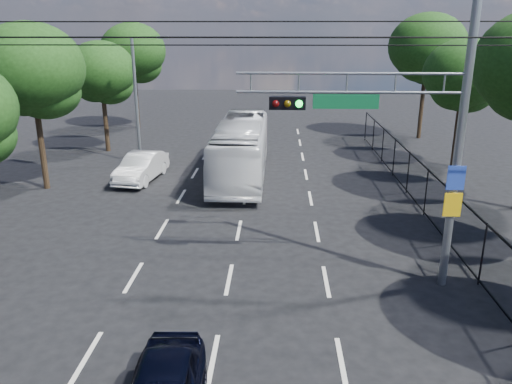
{
  "coord_description": "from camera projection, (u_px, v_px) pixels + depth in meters",
  "views": [
    {
      "loc": [
        1.44,
        -5.83,
        7.34
      ],
      "look_at": [
        0.83,
        8.18,
        2.8
      ],
      "focal_mm": 35.0,
      "sensor_mm": 36.0,
      "label": 1
    }
  ],
  "objects": [
    {
      "name": "lane_markings",
      "position": [
        242.0,
        212.0,
        21.16
      ],
      "size": [
        6.12,
        38.0,
        0.01
      ],
      "color": "beige",
      "rests_on": "ground"
    },
    {
      "name": "signal_mast",
      "position": [
        418.0,
        111.0,
        13.62
      ],
      "size": [
        6.43,
        0.39,
        9.5
      ],
      "color": "slate",
      "rests_on": "ground"
    },
    {
      "name": "streetlight_left",
      "position": [
        139.0,
        95.0,
        27.82
      ],
      "size": [
        2.09,
        0.22,
        7.08
      ],
      "color": "slate",
      "rests_on": "ground"
    },
    {
      "name": "utility_wires",
      "position": [
        228.0,
        35.0,
        14.03
      ],
      "size": [
        22.0,
        5.04,
        0.74
      ],
      "color": "black",
      "rests_on": "ground"
    },
    {
      "name": "fence_right",
      "position": [
        440.0,
        206.0,
        18.8
      ],
      "size": [
        0.06,
        34.03,
        2.0
      ],
      "color": "black",
      "rests_on": "ground"
    },
    {
      "name": "tree_right_d",
      "position": [
        463.0,
        79.0,
        26.83
      ],
      "size": [
        4.32,
        4.32,
        7.02
      ],
      "color": "black",
      "rests_on": "ground"
    },
    {
      "name": "tree_right_e",
      "position": [
        427.0,
        52.0,
        34.09
      ],
      "size": [
        5.28,
        5.28,
        8.58
      ],
      "color": "black",
      "rests_on": "ground"
    },
    {
      "name": "tree_left_c",
      "position": [
        33.0,
        76.0,
        22.78
      ],
      "size": [
        4.8,
        4.8,
        7.8
      ],
      "color": "black",
      "rests_on": "ground"
    },
    {
      "name": "tree_left_d",
      "position": [
        102.0,
        76.0,
        30.58
      ],
      "size": [
        4.2,
        4.2,
        6.83
      ],
      "color": "black",
      "rests_on": "ground"
    },
    {
      "name": "tree_left_e",
      "position": [
        134.0,
        56.0,
        37.94
      ],
      "size": [
        4.92,
        4.92,
        7.99
      ],
      "color": "black",
      "rests_on": "ground"
    },
    {
      "name": "white_bus",
      "position": [
        241.0,
        149.0,
        26.05
      ],
      "size": [
        2.48,
        10.53,
        2.93
      ],
      "primitive_type": "imported",
      "rotation": [
        0.0,
        0.0,
        -0.0
      ],
      "color": "silver",
      "rests_on": "ground"
    },
    {
      "name": "white_van",
      "position": [
        141.0,
        167.0,
        25.5
      ],
      "size": [
        2.04,
        4.43,
        1.41
      ],
      "primitive_type": "imported",
      "rotation": [
        0.0,
        0.0,
        -0.13
      ],
      "color": "silver",
      "rests_on": "ground"
    }
  ]
}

